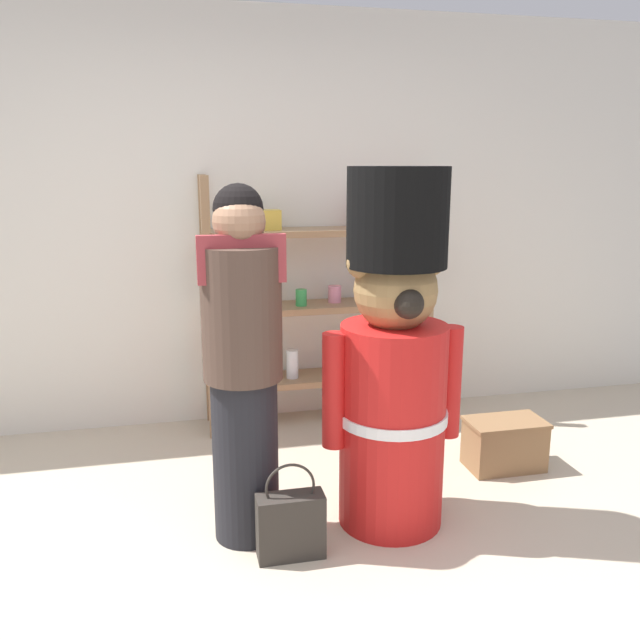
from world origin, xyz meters
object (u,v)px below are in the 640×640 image
object	(u,v)px
teddy_bear_guard	(394,362)
display_crate	(504,444)
merchandise_shelf	(318,303)
shopping_bag	(291,524)
person_shopper	(243,362)

from	to	relation	value
teddy_bear_guard	display_crate	size ratio (longest dim) A/B	3.85
merchandise_shelf	shopping_bag	world-z (taller)	merchandise_shelf
shopping_bag	display_crate	world-z (taller)	shopping_bag
teddy_bear_guard	display_crate	bearing A→B (deg)	26.02
teddy_bear_guard	shopping_bag	bearing A→B (deg)	-159.19
merchandise_shelf	person_shopper	distance (m)	1.45
person_shopper	display_crate	xyz separation A→B (m)	(1.48, 0.37, -0.69)
merchandise_shelf	teddy_bear_guard	size ratio (longest dim) A/B	0.97
teddy_bear_guard	display_crate	xyz separation A→B (m)	(0.80, 0.39, -0.65)
person_shopper	display_crate	distance (m)	1.67
merchandise_shelf	person_shopper	world-z (taller)	merchandise_shelf
teddy_bear_guard	person_shopper	size ratio (longest dim) A/B	1.04
shopping_bag	person_shopper	bearing A→B (deg)	126.35
teddy_bear_guard	person_shopper	world-z (taller)	teddy_bear_guard
merchandise_shelf	person_shopper	size ratio (longest dim) A/B	1.01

